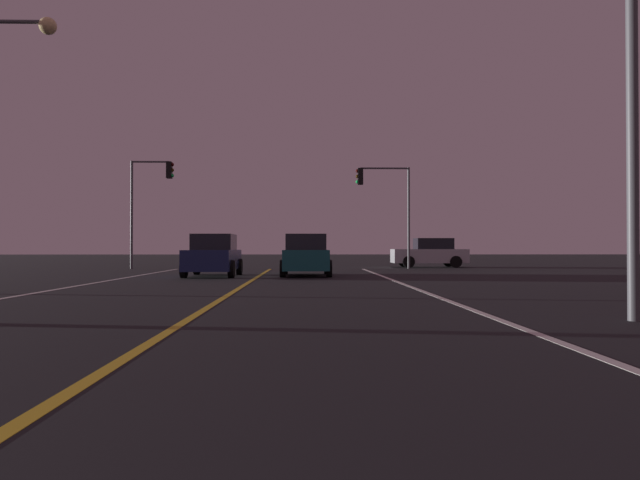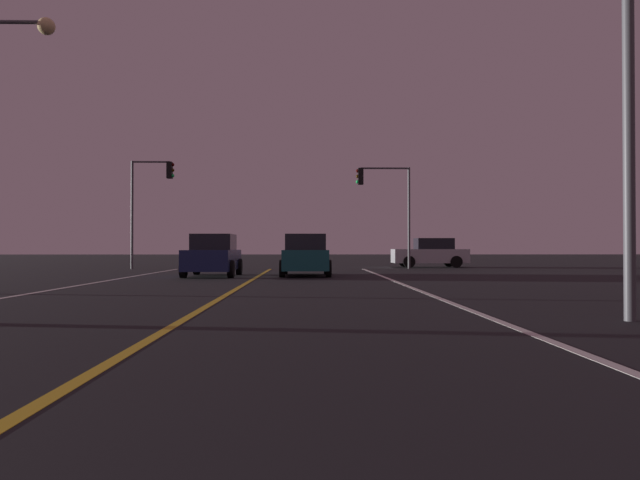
% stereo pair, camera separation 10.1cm
% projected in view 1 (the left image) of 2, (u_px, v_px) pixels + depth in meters
% --- Properties ---
extents(lane_edge_right, '(0.16, 39.54, 0.01)m').
position_uv_depth(lane_edge_right, '(457.00, 304.00, 12.07)').
color(lane_edge_right, silver).
rests_on(lane_edge_right, ground).
extents(lane_center_divider, '(0.16, 39.54, 0.01)m').
position_uv_depth(lane_center_divider, '(212.00, 305.00, 11.95)').
color(lane_center_divider, gold).
rests_on(lane_center_divider, ground).
extents(car_oncoming, '(2.02, 4.30, 1.70)m').
position_uv_depth(car_oncoming, '(213.00, 256.00, 23.84)').
color(car_oncoming, black).
rests_on(car_oncoming, ground).
extents(car_crossing_side, '(4.30, 2.02, 1.70)m').
position_uv_depth(car_crossing_side, '(430.00, 253.00, 34.58)').
color(car_crossing_side, black).
rests_on(car_crossing_side, ground).
extents(car_ahead_far, '(2.02, 4.30, 1.70)m').
position_uv_depth(car_ahead_far, '(306.00, 256.00, 24.25)').
color(car_ahead_far, black).
rests_on(car_ahead_far, ground).
extents(traffic_light_near_right, '(2.99, 0.36, 5.56)m').
position_uv_depth(traffic_light_near_right, '(384.00, 194.00, 32.42)').
color(traffic_light_near_right, '#4C4C51').
rests_on(traffic_light_near_right, ground).
extents(traffic_light_near_left, '(2.35, 0.36, 5.87)m').
position_uv_depth(traffic_light_near_left, '(151.00, 190.00, 32.11)').
color(traffic_light_near_left, '#4C4C51').
rests_on(traffic_light_near_left, ground).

